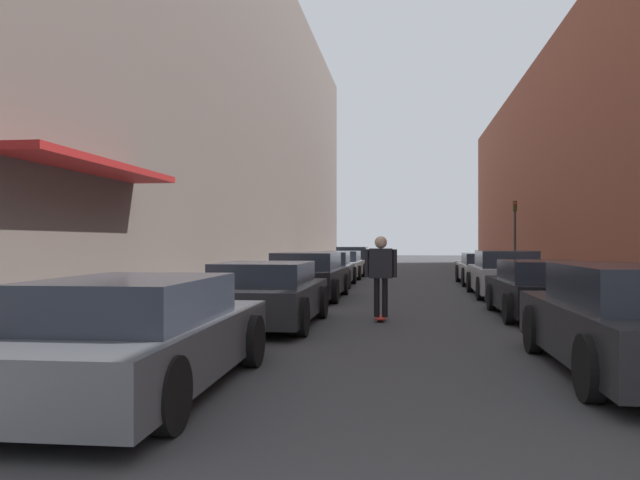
% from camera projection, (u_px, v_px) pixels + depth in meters
% --- Properties ---
extents(ground, '(109.02, 109.02, 0.00)m').
position_uv_depth(ground, '(407.00, 290.00, 20.85)').
color(ground, '#38383A').
extents(curb_strip_left, '(1.80, 49.56, 0.12)m').
position_uv_depth(curb_strip_left, '(294.00, 279.00, 26.41)').
color(curb_strip_left, gray).
rests_on(curb_strip_left, ground).
extents(curb_strip_right, '(1.80, 49.56, 0.12)m').
position_uv_depth(curb_strip_right, '(526.00, 281.00, 25.11)').
color(curb_strip_right, gray).
rests_on(curb_strip_right, ground).
extents(building_row_left, '(4.90, 49.56, 14.33)m').
position_uv_depth(building_row_left, '(227.00, 113.00, 26.83)').
color(building_row_left, '#564C47').
rests_on(building_row_left, ground).
extents(building_row_right, '(4.90, 49.56, 9.77)m').
position_uv_depth(building_row_right, '(602.00, 160.00, 24.73)').
color(building_row_right, brown).
rests_on(building_row_right, ground).
extents(parked_car_left_0, '(1.96, 4.71, 1.25)m').
position_uv_depth(parked_car_left_0, '(139.00, 336.00, 6.73)').
color(parked_car_left_0, '#515459').
rests_on(parked_car_left_0, ground).
extents(parked_car_left_1, '(2.00, 4.22, 1.23)m').
position_uv_depth(parked_car_left_1, '(266.00, 294.00, 12.02)').
color(parked_car_left_1, '#232326').
rests_on(parked_car_left_1, ground).
extents(parked_car_left_2, '(2.03, 4.44, 1.32)m').
position_uv_depth(parked_car_left_2, '(308.00, 276.00, 17.77)').
color(parked_car_left_2, black).
rests_on(parked_car_left_2, ground).
extents(parked_car_left_3, '(1.87, 4.21, 1.26)m').
position_uv_depth(parked_car_left_3, '(328.00, 269.00, 22.83)').
color(parked_car_left_3, gray).
rests_on(parked_car_left_3, ground).
extents(parked_car_left_4, '(1.90, 4.12, 1.22)m').
position_uv_depth(parked_car_left_4, '(341.00, 265.00, 27.70)').
color(parked_car_left_4, silver).
rests_on(parked_car_left_4, ground).
extents(parked_car_left_5, '(1.86, 4.78, 1.36)m').
position_uv_depth(parked_car_left_5, '(353.00, 260.00, 33.00)').
color(parked_car_left_5, '#232326').
rests_on(parked_car_left_5, ground).
extents(parked_car_right_0, '(2.01, 4.56, 1.35)m').
position_uv_depth(parked_car_right_0, '(636.00, 322.00, 7.52)').
color(parked_car_right_0, '#232326').
rests_on(parked_car_right_0, ground).
extents(parked_car_right_1, '(1.87, 4.10, 1.23)m').
position_uv_depth(parked_car_right_1, '(540.00, 290.00, 13.34)').
color(parked_car_right_1, black).
rests_on(parked_car_right_1, ground).
extents(parked_car_right_2, '(1.91, 4.51, 1.36)m').
position_uv_depth(parked_car_right_2, '(505.00, 274.00, 18.52)').
color(parked_car_right_2, '#B7B7BC').
rests_on(parked_car_right_2, ground).
extents(parked_car_right_3, '(1.86, 4.45, 1.19)m').
position_uv_depth(parked_car_right_3, '(484.00, 269.00, 23.72)').
color(parked_car_right_3, '#B7B7BC').
rests_on(parked_car_right_3, ground).
extents(skateboarder, '(0.67, 0.78, 1.74)m').
position_uv_depth(skateboarder, '(381.00, 268.00, 12.87)').
color(skateboarder, '#B2231E').
rests_on(skateboarder, ground).
extents(traffic_light, '(0.16, 0.22, 3.26)m').
position_uv_depth(traffic_light, '(515.00, 230.00, 26.72)').
color(traffic_light, '#2D2D2D').
rests_on(traffic_light, curb_strip_right).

